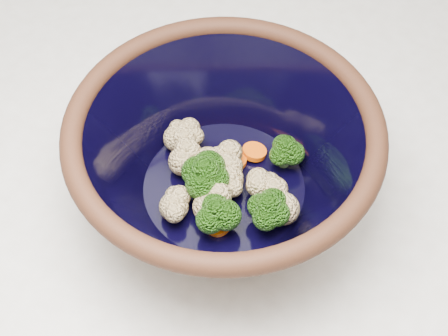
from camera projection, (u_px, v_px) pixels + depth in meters
mixing_bowl at (224, 160)px, 0.61m from camera, size 0.36×0.36×0.13m
vegetable_pile at (224, 180)px, 0.62m from camera, size 0.17×0.14×0.06m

